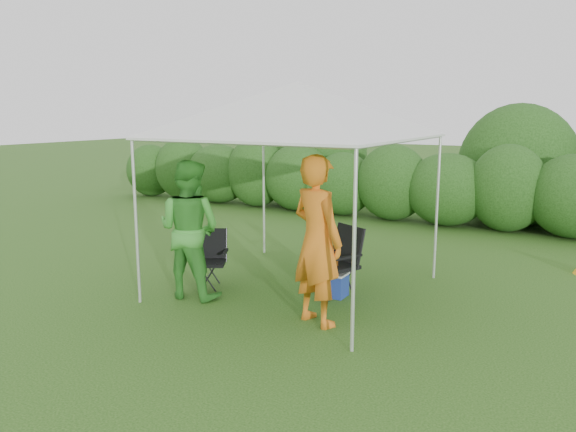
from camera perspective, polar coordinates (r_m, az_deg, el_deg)
The scene contains 9 objects.
ground at distance 7.50m, azimuth -1.00°, elevation -8.47°, with size 70.00×70.00×0.00m, color #37621F.
hedge at distance 12.67m, azimuth 13.65°, elevation 2.97°, with size 17.49×1.53×1.80m.
canopy at distance 7.51m, azimuth 0.95°, elevation 10.71°, with size 3.10×3.10×2.83m.
chair_right at distance 7.57m, azimuth 5.37°, elevation -4.11°, with size 0.71×0.70×0.94m.
chair_left at distance 8.01m, azimuth -7.94°, elevation -3.89°, with size 0.62×0.61×0.81m.
man at distance 6.44m, azimuth 2.98°, elevation -2.51°, with size 0.72×0.47×1.98m, color orange.
woman at distance 7.51m, azimuth -9.99°, elevation -1.34°, with size 0.89×0.69×1.83m, color green.
cooler at distance 7.61m, azimuth 4.54°, elevation -6.88°, with size 0.39×0.29×0.33m.
bottle at distance 7.47m, azimuth 4.85°, elevation -4.84°, with size 0.07×0.07×0.27m, color #592D0C.
Camera 1 is at (3.68, -6.05, 2.45)m, focal length 35.00 mm.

